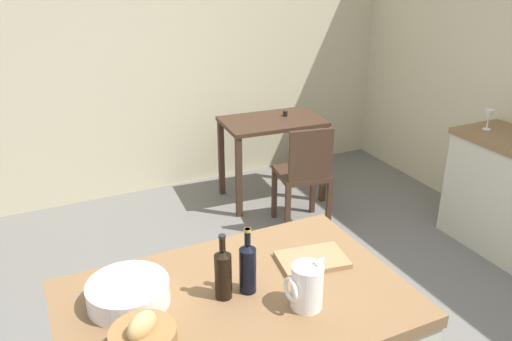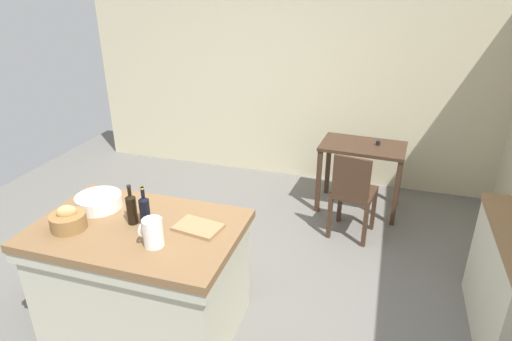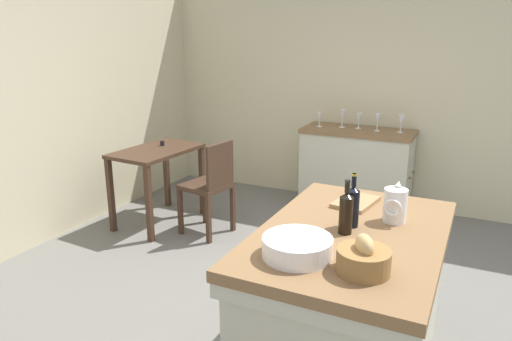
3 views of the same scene
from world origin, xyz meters
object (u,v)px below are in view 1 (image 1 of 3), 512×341
Objects in this scene: writing_desk at (272,133)px; pitcher at (307,286)px; cutting_board at (312,260)px; wine_glass_far_right at (489,116)px; wooden_chair at (304,173)px; wash_bowl at (128,293)px; wine_bottle_dark at (248,266)px; wine_bottle_amber at (223,272)px; bread_basket at (143,340)px.

writing_desk is 4.01× the size of pitcher.
writing_desk is 2.46m from cutting_board.
wooden_chair is at bearing 152.75° from wine_glass_far_right.
wine_bottle_dark is (0.47, -0.13, 0.07)m from wash_bowl.
wine_bottle_dark is (-0.36, -0.07, 0.11)m from cutting_board.
wine_bottle_dark is at bearing -157.55° from wine_glass_far_right.
wine_bottle_amber is at bearing 143.89° from pitcher.
wine_bottle_dark is 1.02× the size of wine_bottle_amber.
cutting_board is 1.04× the size of wine_bottle_dark.
cutting_board is 1.05× the size of wine_bottle_amber.
wine_glass_far_right is (3.00, 0.91, 0.09)m from wash_bowl.
pitcher reaches higher than wooden_chair.
wooden_chair is at bearing 60.37° from cutting_board.
bread_basket is 0.81× the size of wine_bottle_amber.
wine_glass_far_right is at bearing 24.19° from cutting_board.
writing_desk is at bearing 65.75° from pitcher.
cutting_board is 1.95× the size of wine_glass_far_right.
wooden_chair is 3.94× the size of pitcher.
wine_bottle_amber is (-0.47, -0.06, 0.11)m from cutting_board.
wine_bottle_dark is at bearing 20.51° from bread_basket.
wine_glass_far_right is (2.64, 1.04, 0.02)m from wine_bottle_amber.
pitcher is 0.34m from wine_bottle_amber.
cutting_board is 0.48m from wine_bottle_amber.
wooden_chair reaches higher than cutting_board.
cutting_board is at bearing -119.63° from wooden_chair.
pitcher is at bearing -114.25° from writing_desk.
wine_bottle_amber is at bearing -158.50° from wine_glass_far_right.
wine_bottle_dark reaches higher than bread_basket.
bread_basket is 0.53m from wine_bottle_dark.
wooden_chair is at bearing 59.49° from pitcher.
wine_bottle_amber reaches higher than writing_desk.
pitcher is at bearing -1.05° from bread_basket.
pitcher is 0.34m from cutting_board.
writing_desk is 2.84m from wash_bowl.
wash_bowl is 0.50m from wine_bottle_dark.
wine_bottle_dark is at bearing 130.87° from pitcher.
wash_bowl is (-0.64, 0.33, -0.05)m from pitcher.
pitcher reaches higher than wash_bowl.
wine_bottle_dark is at bearing -3.41° from wine_bottle_amber.
bread_basket is at bearing -153.61° from wine_bottle_amber.
wine_bottle_dark reaches higher than wash_bowl.
bread_basket reaches higher than wooden_chair.
cutting_board is at bearing -112.75° from writing_desk.
pitcher is 0.97× the size of bread_basket.
pitcher is (-1.11, -1.88, 0.47)m from wooden_chair.
wine_glass_far_right is (2.36, 1.24, 0.04)m from pitcher.
wooden_chair is 2.24m from wine_bottle_amber.
wine_bottle_amber is (-1.39, -1.68, 0.49)m from wooden_chair.
wooden_chair is at bearing 41.54° from wash_bowl.
wash_bowl is (-1.75, -1.55, 0.42)m from wooden_chair.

